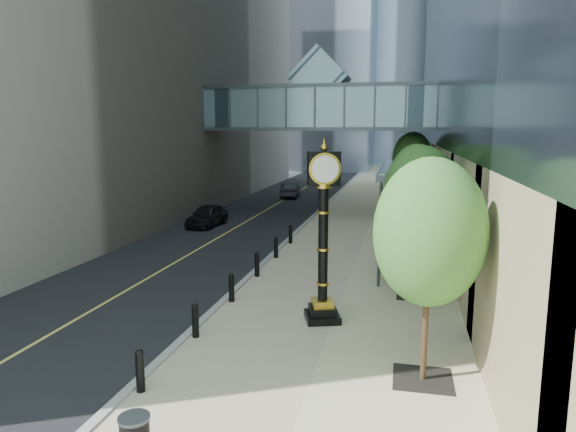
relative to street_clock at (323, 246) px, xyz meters
The scene contains 12 objects.
road 34.64m from the street_clock, 102.80° to the left, with size 8.00×180.00×0.02m, color black.
sidewalk 33.79m from the street_clock, 89.42° to the left, with size 8.00×180.00×0.06m, color tan.
curb 33.98m from the street_clock, 96.19° to the left, with size 0.25×180.00×0.07m, color gray.
distant_tower_c 117.79m from the street_clock, 93.35° to the left, with size 22.00×22.00×65.00m, color #99A7C1.
skywalk 22.62m from the street_clock, 99.57° to the left, with size 17.00×4.20×5.80m.
entrance_canopy 8.38m from the street_clock, 69.86° to the left, with size 3.00×8.00×4.38m.
bollard_row 4.72m from the street_clock, 141.22° to the left, with size 0.20×16.20×0.90m.
street_trees 10.69m from the street_clock, 73.90° to the left, with size 2.82×28.70×5.80m.
street_clock is the anchor object (origin of this frame).
pedestrian 7.45m from the street_clock, 69.18° to the left, with size 0.55×0.36×1.50m, color #BCB5AD.
car_near 17.60m from the street_clock, 123.12° to the left, with size 1.59×3.95×1.34m, color black.
car_far 30.42m from the street_clock, 104.22° to the left, with size 1.40×4.02×1.33m, color black.
Camera 1 is at (2.95, -8.89, 5.93)m, focal length 32.00 mm.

